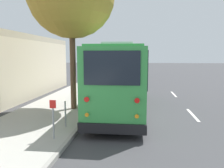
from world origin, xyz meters
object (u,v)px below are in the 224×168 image
object	(u,v)px
shuttle_bus	(120,76)
parked_sedan_maroon	(129,74)
parked_sedan_tan	(132,69)
sign_post_far	(65,114)
parked_sedan_silver	(130,71)
sign_post_near	(53,119)
parked_sedan_navy	(127,80)

from	to	relation	value
shuttle_bus	parked_sedan_maroon	xyz separation A→B (m)	(16.11, 0.21, -1.30)
parked_sedan_tan	sign_post_far	distance (m)	32.62
parked_sedan_silver	sign_post_far	world-z (taller)	parked_sedan_silver
parked_sedan_tan	sign_post_near	distance (m)	33.86
parked_sedan_maroon	sign_post_far	bearing A→B (deg)	172.19
parked_sedan_navy	sign_post_near	distance (m)	14.53
parked_sedan_navy	sign_post_near	size ratio (longest dim) A/B	3.46
sign_post_near	sign_post_far	size ratio (longest dim) A/B	1.28
parked_sedan_maroon	parked_sedan_tan	world-z (taller)	parked_sedan_maroon
shuttle_bus	sign_post_near	world-z (taller)	shuttle_bus
sign_post_far	parked_sedan_tan	bearing A→B (deg)	-2.91
shuttle_bus	parked_sedan_maroon	size ratio (longest dim) A/B	2.03
parked_sedan_tan	sign_post_near	world-z (taller)	sign_post_near
shuttle_bus	parked_sedan_maroon	world-z (taller)	shuttle_bus
shuttle_bus	parked_sedan_maroon	bearing A→B (deg)	-0.02
parked_sedan_tan	sign_post_far	size ratio (longest dim) A/B	4.38
parked_sedan_navy	parked_sedan_silver	world-z (taller)	parked_sedan_navy
shuttle_bus	sign_post_near	distance (m)	5.13
sign_post_near	parked_sedan_tan	bearing A→B (deg)	-2.80
parked_sedan_tan	sign_post_near	size ratio (longest dim) A/B	3.43
parked_sedan_navy	parked_sedan_maroon	bearing A→B (deg)	0.38
parked_sedan_navy	parked_sedan_tan	world-z (taller)	parked_sedan_tan
sign_post_near	parked_sedan_maroon	bearing A→B (deg)	-4.68
sign_post_far	sign_post_near	bearing A→B (deg)	180.00
parked_sedan_maroon	parked_sedan_silver	xyz separation A→B (m)	(5.75, 0.08, -0.04)
parked_sedan_silver	sign_post_near	xyz separation A→B (m)	(-26.50, 1.62, 0.27)
parked_sedan_tan	sign_post_far	xyz separation A→B (m)	(-32.58, 1.65, 0.09)
parked_sedan_silver	sign_post_near	size ratio (longest dim) A/B	3.38
parked_sedan_tan	parked_sedan_maroon	bearing A→B (deg)	-178.77
parked_sedan_navy	parked_sedan_silver	distance (m)	12.08
sign_post_near	parked_sedan_silver	bearing A→B (deg)	-3.51
parked_sedan_navy	parked_sedan_silver	bearing A→B (deg)	0.51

